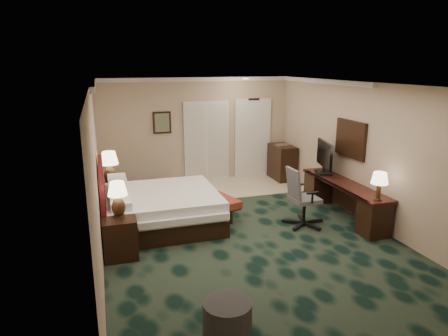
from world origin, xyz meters
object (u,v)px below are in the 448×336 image
object	(u,v)px
bed	(163,209)
lamp_near	(118,199)
lamp_far	(110,168)
minibar	(282,162)
desk_chair	(305,197)
ottoman	(227,318)
tv	(324,158)
nightstand_near	(120,237)
bed_bench	(215,205)
nightstand_far	(113,197)
desk	(343,200)

from	to	relation	value
bed	lamp_near	xyz separation A→B (m)	(-0.85, -1.03, 0.62)
lamp_near	lamp_far	size ratio (longest dim) A/B	0.83
lamp_near	minibar	bearing A→B (deg)	36.52
desk_chair	minibar	distance (m)	3.19
ottoman	tv	xyz separation A→B (m)	(3.33, 3.54, 0.86)
nightstand_near	ottoman	xyz separation A→B (m)	(1.06, -2.37, -0.13)
bed_bench	ottoman	distance (m)	3.75
nightstand_far	bed_bench	world-z (taller)	nightstand_far
lamp_far	tv	size ratio (longest dim) A/B	0.76
bed	bed_bench	world-z (taller)	bed
nightstand_near	tv	distance (m)	4.60
lamp_far	minibar	size ratio (longest dim) A/B	0.75
bed_bench	nightstand_near	bearing A→B (deg)	-164.88
bed	lamp_near	distance (m)	1.47
lamp_far	minibar	xyz separation A→B (m)	(4.47, 1.14, -0.47)
nightstand_far	ottoman	world-z (taller)	nightstand_far
desk	minibar	size ratio (longest dim) A/B	2.65
bed_bench	lamp_near	bearing A→B (deg)	-165.32
lamp_far	ottoman	bearing A→B (deg)	-76.22
nightstand_far	bed_bench	bearing A→B (deg)	-24.26
lamp_far	bed_bench	bearing A→B (deg)	-23.70
lamp_far	desk_chair	world-z (taller)	lamp_far
ottoman	desk_chair	xyz separation A→B (m)	(2.40, 2.63, 0.37)
nightstand_near	lamp_near	distance (m)	0.62
desk_chair	desk	bearing A→B (deg)	8.58
bed	lamp_near	world-z (taller)	lamp_near
nightstand_near	nightstand_far	size ratio (longest dim) A/B	1.12
nightstand_near	desk_chair	bearing A→B (deg)	4.29
nightstand_far	tv	bearing A→B (deg)	-12.68
lamp_near	desk_chair	world-z (taller)	lamp_near
bed	nightstand_near	xyz separation A→B (m)	(-0.86, -1.06, -0.00)
nightstand_near	bed_bench	distance (m)	2.34
lamp_far	minibar	world-z (taller)	lamp_far
lamp_far	minibar	bearing A→B (deg)	14.35
nightstand_far	tv	size ratio (longest dim) A/B	0.64
tv	minibar	size ratio (longest dim) A/B	0.99
nightstand_far	lamp_near	world-z (taller)	lamp_near
desk	minibar	world-z (taller)	minibar
lamp_near	desk	distance (m)	4.48
nightstand_far	lamp_far	world-z (taller)	lamp_far
lamp_near	ottoman	size ratio (longest dim) A/B	1.02
bed	lamp_far	size ratio (longest dim) A/B	2.99
nightstand_far	minibar	xyz separation A→B (m)	(4.45, 1.13, 0.17)
ottoman	minibar	xyz separation A→B (m)	(3.36, 5.67, 0.26)
nightstand_far	lamp_near	distance (m)	2.23
nightstand_far	bed_bench	size ratio (longest dim) A/B	0.46
lamp_near	ottoman	world-z (taller)	lamp_near
bed	ottoman	bearing A→B (deg)	-86.65
lamp_near	bed_bench	distance (m)	2.42
bed	nightstand_near	bearing A→B (deg)	-128.94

